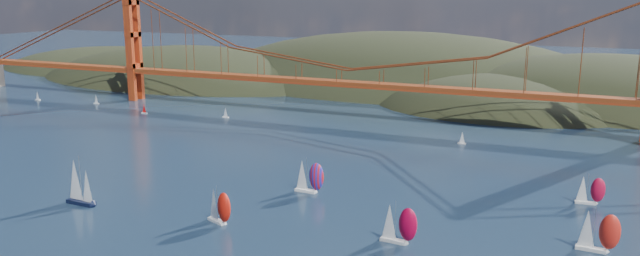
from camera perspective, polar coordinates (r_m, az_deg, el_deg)
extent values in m
ellipsoid|color=black|center=(419.91, -11.43, 2.99)|extent=(240.00, 140.00, 64.00)
ellipsoid|color=black|center=(400.83, 7.47, 1.87)|extent=(300.00, 180.00, 96.00)
ellipsoid|color=black|center=(355.89, 24.93, 0.00)|extent=(220.00, 140.00, 76.00)
ellipsoid|color=black|center=(327.62, 16.34, 0.55)|extent=(140.00, 110.00, 48.00)
ellipsoid|color=black|center=(498.14, -18.01, 4.51)|extent=(200.00, 140.00, 44.00)
cube|color=maroon|center=(279.88, 2.70, 4.14)|extent=(440.00, 7.00, 1.60)
cube|color=maroon|center=(280.06, 2.70, 3.89)|extent=(440.00, 7.00, 0.80)
cube|color=maroon|center=(340.00, -16.67, 7.08)|extent=(4.00, 8.50, 55.00)
cube|color=black|center=(182.32, -21.00, -6.37)|extent=(8.91, 2.86, 1.06)
cylinder|color=#99999E|center=(179.98, -21.07, -4.31)|extent=(0.13, 0.13, 12.73)
cone|color=silver|center=(181.61, -21.49, -4.41)|extent=(5.15, 5.15, 11.20)
cone|color=silver|center=(178.95, -20.54, -5.00)|extent=(3.68, 3.68, 8.91)
cube|color=white|center=(160.01, -9.40, -8.37)|extent=(6.18, 3.85, 0.72)
cylinder|color=#99999E|center=(158.12, -9.40, -6.76)|extent=(0.09, 0.09, 8.99)
cone|color=silver|center=(159.34, -9.68, -6.78)|extent=(4.39, 4.39, 7.91)
ellipsoid|color=red|center=(155.93, -8.76, -7.19)|extent=(4.89, 4.04, 7.55)
cube|color=silver|center=(147.21, 6.73, -10.19)|extent=(6.34, 2.24, 0.75)
cylinder|color=#99999E|center=(145.24, 6.90, -8.37)|extent=(0.09, 0.09, 9.33)
cone|color=silver|center=(145.89, 6.36, -8.46)|extent=(3.75, 3.75, 8.21)
ellipsoid|color=#A20229|center=(144.39, 8.05, -8.73)|extent=(4.56, 3.08, 7.83)
cube|color=silver|center=(154.25, 23.50, -10.10)|extent=(6.47, 2.13, 0.77)
cylinder|color=#99999E|center=(152.41, 23.79, -8.32)|extent=(0.10, 0.10, 9.57)
cone|color=silver|center=(152.62, 23.22, -8.43)|extent=(3.76, 3.76, 8.42)
ellipsoid|color=red|center=(152.52, 24.98, -8.61)|extent=(4.61, 3.05, 8.04)
cube|color=silver|center=(185.50, 23.07, -6.29)|extent=(5.43, 2.04, 0.64)
cylinder|color=#99999E|center=(184.26, 23.27, -5.03)|extent=(0.08, 0.08, 7.96)
cone|color=silver|center=(184.24, 22.88, -5.13)|extent=(3.27, 3.27, 7.00)
ellipsoid|color=#B80B2D|center=(184.69, 24.08, -5.19)|extent=(3.94, 2.71, 6.68)
cube|color=white|center=(180.44, -1.32, -5.74)|extent=(6.46, 2.12, 0.77)
cylinder|color=#99999E|center=(178.74, -1.24, -4.18)|extent=(0.10, 0.10, 9.57)
cone|color=silver|center=(179.54, -1.66, -4.27)|extent=(3.76, 3.76, 8.42)
ellipsoid|color=red|center=(177.47, -0.33, -4.47)|extent=(4.61, 3.04, 8.04)
cube|color=silver|center=(359.48, -24.40, 2.37)|extent=(3.00, 1.00, 0.50)
cone|color=white|center=(359.12, -24.43, 2.74)|extent=(2.00, 2.00, 4.20)
cube|color=silver|center=(336.56, -19.76, 2.13)|extent=(3.00, 1.00, 0.50)
cone|color=white|center=(336.17, -19.79, 2.52)|extent=(2.00, 2.00, 4.20)
cube|color=silver|center=(303.75, -15.76, 1.33)|extent=(3.00, 1.00, 0.50)
cone|color=red|center=(303.31, -15.79, 1.77)|extent=(2.00, 2.00, 4.20)
cube|color=silver|center=(285.78, -8.62, 0.98)|extent=(3.00, 1.00, 0.50)
cone|color=white|center=(285.32, -8.64, 1.44)|extent=(2.00, 2.00, 4.20)
cube|color=silver|center=(240.95, 12.84, -1.38)|extent=(3.00, 1.00, 0.50)
cone|color=white|center=(240.41, 12.87, -0.83)|extent=(2.00, 2.00, 4.20)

